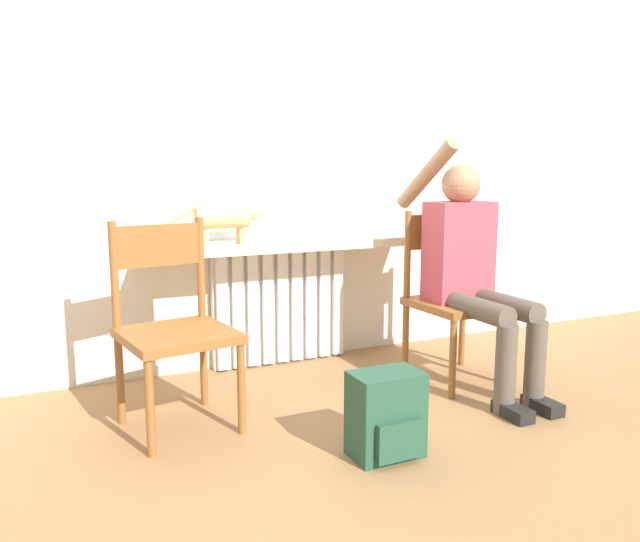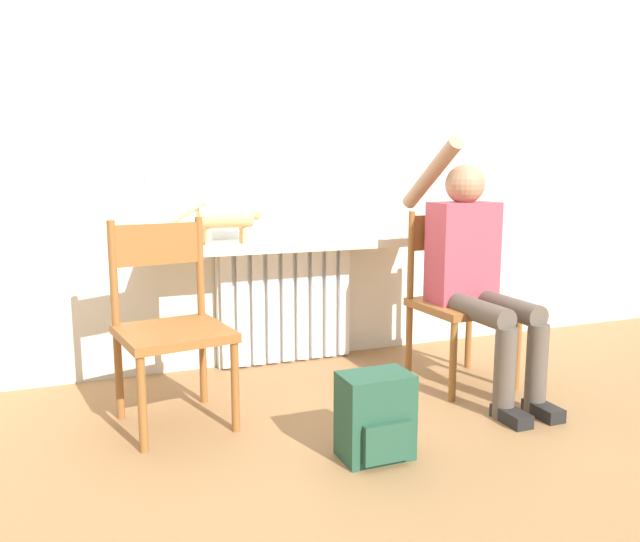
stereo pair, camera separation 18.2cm
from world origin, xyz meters
name	(u,v)px [view 1 (the left image)]	position (x,y,z in m)	size (l,w,h in m)	color
ground_plane	(379,437)	(0.00, 0.00, 0.00)	(12.00, 12.00, 0.00)	olive
wall_with_window	(274,130)	(0.00, 1.23, 1.35)	(7.00, 0.06, 2.70)	silver
radiator	(280,305)	(0.00, 1.15, 0.35)	(0.81, 0.08, 0.69)	white
windowsill	(287,244)	(0.00, 1.03, 0.72)	(1.59, 0.33, 0.05)	beige
window_glass	(276,135)	(0.00, 1.20, 1.32)	(1.53, 0.01, 1.16)	white
chair_left	(173,324)	(-0.76, 0.50, 0.46)	(0.52, 0.52, 0.91)	brown
chair_right	(454,295)	(0.75, 0.50, 0.46)	(0.47, 0.47, 0.91)	brown
person	(471,265)	(0.75, 0.36, 0.65)	(0.36, 1.04, 1.29)	brown
cat	(225,218)	(-0.38, 0.97, 0.88)	(0.49, 0.12, 0.24)	#DBB77A
backpack	(386,415)	(-0.07, -0.17, 0.17)	(0.28, 0.21, 0.34)	#234C38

